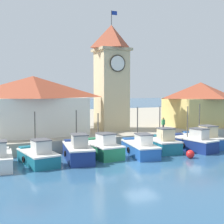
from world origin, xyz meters
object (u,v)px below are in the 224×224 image
fishing_boat_left_inner (78,151)px  dock_worker_near_tower (163,125)px  fishing_boat_right_inner (193,142)px  mooring_buoy (190,154)px  warehouse_right (200,104)px  warehouse_left (34,105)px  fishing_boat_center (140,148)px  fishing_boat_mid_right (162,143)px  fishing_boat_left_outer (38,156)px  fishing_boat_mid_left (102,148)px  fishing_boat_right_outer (203,139)px  clock_tower (111,75)px

fishing_boat_left_inner → dock_worker_near_tower: bearing=20.6°
fishing_boat_right_inner → mooring_buoy: 3.70m
warehouse_right → warehouse_left: bearing=178.8°
fishing_boat_center → fishing_boat_mid_right: 2.89m
fishing_boat_left_outer → fishing_boat_mid_left: size_ratio=0.94×
fishing_boat_right_inner → fishing_boat_right_outer: (2.14, 1.00, -0.00)m
mooring_buoy → fishing_boat_center: bearing=141.9°
fishing_boat_left_outer → fishing_boat_right_outer: size_ratio=0.89×
fishing_boat_center → fishing_boat_mid_left: bearing=161.4°
warehouse_left → warehouse_right: (20.99, -0.45, -0.24)m
fishing_boat_right_outer → warehouse_left: 17.70m
warehouse_left → warehouse_right: warehouse_left is taller
fishing_boat_left_inner → fishing_boat_mid_left: fishing_boat_left_inner is taller
clock_tower → warehouse_left: size_ratio=1.27×
fishing_boat_left_inner → fishing_boat_right_outer: fishing_boat_right_outer is taller
warehouse_right → dock_worker_near_tower: (-7.78, -3.30, -2.01)m
clock_tower → warehouse_right: clock_tower is taller
fishing_boat_center → fishing_boat_right_inner: 5.84m
clock_tower → warehouse_left: (-9.03, -0.74, -3.27)m
fishing_boat_center → fishing_boat_right_inner: size_ratio=1.04×
fishing_boat_mid_left → dock_worker_near_tower: (8.65, 3.42, 1.28)m
fishing_boat_right_inner → mooring_buoy: (-2.43, -2.76, -0.41)m
fishing_boat_left_outer → fishing_boat_left_inner: bearing=-1.6°
fishing_boat_left_inner → mooring_buoy: size_ratio=7.32×
clock_tower → warehouse_right: 12.52m
fishing_boat_left_outer → fishing_boat_right_outer: bearing=2.1°
fishing_boat_center → fishing_boat_mid_right: (2.80, 0.72, 0.07)m
fishing_boat_mid_left → fishing_boat_left_outer: bearing=-173.5°
mooring_buoy → fishing_boat_left_outer: bearing=165.8°
fishing_boat_right_outer → warehouse_left: bearing=155.5°
fishing_boat_mid_right → fishing_boat_right_outer: fishing_boat_right_outer is taller
fishing_boat_right_inner → clock_tower: 12.12m
fishing_boat_mid_right → fishing_boat_left_outer: bearing=-178.7°
warehouse_left → dock_worker_near_tower: 13.92m
fishing_boat_mid_right → clock_tower: clock_tower is taller
fishing_boat_center → fishing_boat_right_inner: fishing_boat_center is taller
fishing_boat_left_inner → fishing_boat_right_outer: (13.65, 0.73, -0.05)m
fishing_boat_mid_right → fishing_boat_right_outer: size_ratio=0.81×
fishing_boat_left_outer → fishing_boat_mid_right: (11.70, 0.27, 0.09)m
warehouse_left → fishing_boat_right_outer: bearing=-24.5°
fishing_boat_mid_right → fishing_boat_center: bearing=-165.5°
fishing_boat_left_inner → fishing_boat_right_inner: bearing=-1.4°
fishing_boat_mid_left → fishing_boat_mid_right: bearing=-3.5°
fishing_boat_left_inner → fishing_boat_center: bearing=-3.6°
warehouse_left → fishing_boat_mid_left: bearing=-57.6°
fishing_boat_mid_left → clock_tower: clock_tower is taller
fishing_boat_center → fishing_boat_right_outer: (7.98, 1.08, 0.05)m
clock_tower → mooring_buoy: clock_tower is taller
warehouse_right → mooring_buoy: size_ratio=11.90×
fishing_boat_left_outer → fishing_boat_left_inner: (3.24, -0.09, 0.12)m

